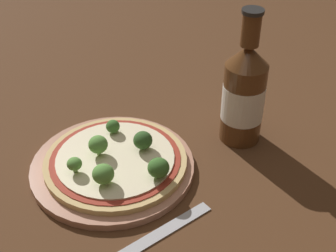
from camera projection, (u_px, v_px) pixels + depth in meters
ground_plane at (108, 168)px, 0.75m from camera, size 3.00×3.00×0.00m
plate at (113, 166)px, 0.75m from camera, size 0.26×0.26×0.01m
pizza at (116, 160)px, 0.74m from camera, size 0.23×0.23×0.01m
broccoli_floret_0 at (158, 168)px, 0.69m from camera, size 0.03×0.03×0.03m
broccoli_floret_1 at (113, 126)px, 0.78m from camera, size 0.02×0.02×0.02m
broccoli_floret_2 at (143, 140)px, 0.74m from camera, size 0.03×0.03×0.03m
broccoli_floret_3 at (98, 145)px, 0.73m from camera, size 0.03×0.03×0.03m
broccoli_floret_4 at (103, 174)px, 0.68m from camera, size 0.03×0.03×0.03m
broccoli_floret_5 at (74, 164)px, 0.70m from camera, size 0.02×0.02×0.03m
beer_bottle at (244, 93)px, 0.77m from camera, size 0.07×0.07×0.23m
fork at (154, 237)px, 0.63m from camera, size 0.06×0.19×0.00m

